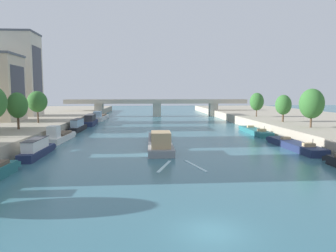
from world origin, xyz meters
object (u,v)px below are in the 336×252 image
moored_boat_left_midway (37,149)px  tree_left_nearest (37,102)px  tree_left_midway (17,105)px  tree_right_far (257,102)px  barge_midriver (160,141)px  moored_boat_right_end (255,131)px  moored_boat_left_gap_after (60,136)px  moored_boat_left_end (100,117)px  moored_boat_right_lone (294,145)px  moored_boat_left_second (91,121)px  moored_boat_left_near (78,126)px  bridge_far (157,105)px  tree_right_third (283,105)px  tree_right_end_of_row (312,104)px

moored_boat_left_midway → tree_left_nearest: size_ratio=1.60×
tree_left_midway → tree_right_far: tree_left_midway is taller
tree_left_nearest → barge_midriver: bearing=-37.7°
barge_midriver → moored_boat_right_end: (20.50, 15.25, -0.37)m
barge_midriver → moored_boat_left_gap_after: 18.68m
moored_boat_left_end → moored_boat_right_lone: (36.69, -54.43, -0.38)m
moored_boat_left_second → moored_boat_right_end: size_ratio=0.81×
moored_boat_left_end → tree_left_nearest: tree_left_nearest is taller
moored_boat_left_midway → tree_left_midway: tree_left_midway is taller
barge_midriver → moored_boat_left_end: (-16.44, 51.45, 0.04)m
moored_boat_right_lone → moored_boat_left_near: bearing=146.1°
moored_boat_left_end → bridge_far: (18.25, 14.40, 3.06)m
tree_left_nearest → tree_right_far: size_ratio=1.05×
moored_boat_left_second → bridge_far: bearing=58.3°
moored_boat_left_end → moored_boat_right_lone: size_ratio=1.04×
moored_boat_left_gap_after → bridge_far: bearing=72.0°
moored_boat_left_end → bridge_far: 23.45m
moored_boat_left_end → tree_left_nearest: (-8.35, -32.32, 5.70)m
moored_boat_right_lone → tree_right_third: size_ratio=2.56×
moored_boat_right_end → tree_left_midway: bearing=-169.6°
moored_boat_left_end → moored_boat_left_midway: bearing=-90.2°
moored_boat_right_lone → tree_right_end_of_row: bearing=51.1°
moored_boat_right_lone → tree_right_third: tree_right_third is taller
moored_boat_left_second → moored_boat_left_end: bearing=88.8°
moored_boat_left_near → moored_boat_left_end: size_ratio=0.70×
moored_boat_left_end → moored_boat_right_end: bearing=-44.4°
moored_boat_left_near → bridge_far: (19.08, 43.61, 2.85)m
barge_midriver → tree_right_far: (27.16, 33.20, 5.28)m
tree_right_end_of_row → bridge_far: 65.04m
tree_left_midway → tree_left_nearest: size_ratio=0.95×
moored_boat_left_gap_after → tree_right_far: tree_right_far is taller
moored_boat_left_gap_after → moored_boat_right_lone: size_ratio=0.81×
moored_boat_left_end → tree_left_midway: tree_left_midway is taller
tree_left_nearest → bridge_far: size_ratio=0.10×
moored_boat_left_gap_after → tree_left_midway: bearing=-178.4°
moored_boat_left_end → tree_right_far: (43.60, -18.24, 5.24)m
tree_right_end_of_row → bridge_far: size_ratio=0.11×
moored_boat_left_midway → tree_right_third: 50.91m
moored_boat_left_second → tree_right_end_of_row: size_ratio=1.73×
moored_boat_left_near → tree_right_far: size_ratio=1.73×
barge_midriver → tree_left_nearest: 31.83m
moored_boat_left_gap_after → moored_boat_left_end: (0.77, 44.18, 0.05)m
moored_boat_left_gap_after → moored_boat_right_end: (37.70, 7.99, -0.36)m
tree_left_midway → barge_midriver: bearing=-16.3°
moored_boat_left_gap_after → tree_left_nearest: size_ratio=1.82×
moored_boat_right_end → tree_left_nearest: 45.86m
moored_boat_left_midway → moored_boat_left_second: size_ratio=0.87×
moored_boat_left_end → tree_left_nearest: 33.86m
moored_boat_left_end → tree_right_end_of_row: size_ratio=2.21×
tree_left_nearest → moored_boat_left_midway: bearing=-72.2°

